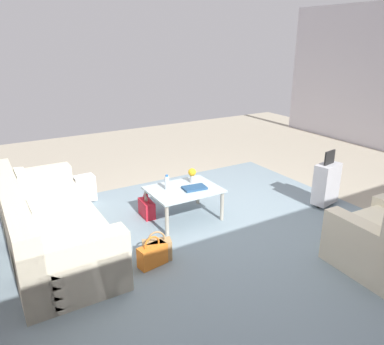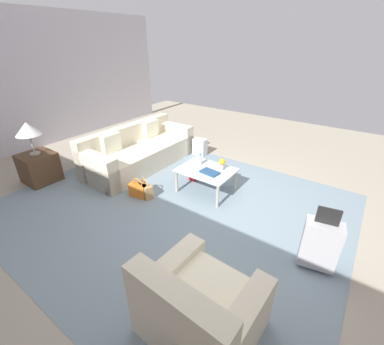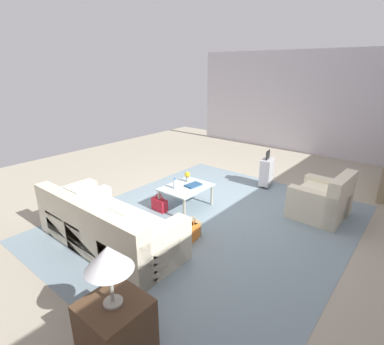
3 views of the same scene
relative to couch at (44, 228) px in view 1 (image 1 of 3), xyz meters
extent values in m
plane|color=#A89E89|center=(-2.20, 0.60, -0.29)|extent=(12.00, 12.00, 0.00)
cube|color=gray|center=(-1.60, 0.80, -0.29)|extent=(5.20, 4.40, 0.01)
cube|color=beige|center=(-0.10, 0.00, -0.07)|extent=(0.99, 2.46, 0.45)
cube|color=beige|center=(0.29, 0.00, 0.12)|extent=(0.22, 2.46, 0.83)
cube|color=beige|center=(-0.10, -1.11, 0.03)|extent=(0.99, 0.24, 0.66)
cube|color=beige|center=(-0.10, 1.11, 0.03)|extent=(0.99, 0.24, 0.66)
cube|color=white|center=(0.13, -0.55, 0.34)|extent=(0.16, 0.40, 0.41)
cube|color=white|center=(0.13, 0.55, 0.34)|extent=(0.15, 0.40, 0.41)
cube|color=beige|center=(-3.10, 2.20, -0.07)|extent=(1.02, 0.92, 0.44)
cube|color=beige|center=(-2.71, 2.18, 0.01)|extent=(0.24, 0.88, 0.60)
cube|color=white|center=(-3.10, 2.15, 0.19)|extent=(0.77, 0.65, 0.08)
cube|color=silver|center=(-1.80, 0.10, 0.13)|extent=(0.94, 0.72, 0.02)
cylinder|color=#ADA899|center=(-2.21, 0.41, -0.09)|extent=(0.05, 0.05, 0.42)
cylinder|color=#ADA899|center=(-1.38, 0.41, -0.09)|extent=(0.05, 0.05, 0.42)
cylinder|color=#ADA899|center=(-2.21, -0.21, -0.09)|extent=(0.05, 0.05, 0.42)
cylinder|color=#ADA899|center=(-1.38, -0.21, -0.09)|extent=(0.05, 0.05, 0.42)
cylinder|color=silver|center=(-1.60, 0.00, 0.24)|extent=(0.06, 0.06, 0.18)
cylinder|color=#2D6BBC|center=(-1.60, 0.00, 0.34)|extent=(0.04, 0.04, 0.02)
cube|color=navy|center=(-1.92, 0.18, 0.16)|extent=(0.33, 0.23, 0.03)
cylinder|color=#B2B7BC|center=(-2.02, -0.05, 0.20)|extent=(0.07, 0.07, 0.10)
sphere|color=gold|center=(-2.02, -0.05, 0.30)|extent=(0.11, 0.11, 0.11)
cube|color=#B7B7BC|center=(-3.80, 0.80, 0.06)|extent=(0.43, 0.29, 0.60)
cube|color=black|center=(-3.80, 0.80, 0.46)|extent=(0.24, 0.07, 0.20)
cylinder|color=black|center=(-3.93, 0.78, -0.27)|extent=(0.03, 0.05, 0.05)
cylinder|color=black|center=(-3.66, 0.82, -0.27)|extent=(0.03, 0.05, 0.05)
cube|color=tan|center=(-1.03, 0.85, -0.17)|extent=(0.35, 0.23, 0.24)
torus|color=tan|center=(-1.03, 0.85, -0.03)|extent=(0.19, 0.08, 0.20)
cube|color=red|center=(-1.38, -0.21, -0.17)|extent=(0.16, 0.33, 0.24)
torus|color=red|center=(-1.38, -0.21, -0.03)|extent=(0.03, 0.20, 0.20)
cube|color=orange|center=(-0.94, 0.92, -0.17)|extent=(0.34, 0.19, 0.24)
torus|color=orange|center=(-0.94, 0.92, -0.03)|extent=(0.20, 0.05, 0.20)
cube|color=white|center=(-0.80, -1.20, -0.09)|extent=(0.31, 0.21, 0.40)
cube|color=white|center=(-0.80, -1.08, -0.17)|extent=(0.21, 0.07, 0.18)
camera|label=1|loc=(0.49, 4.18, 2.05)|focal=35.00mm
camera|label=2|loc=(-3.89, 3.48, 2.15)|focal=24.00mm
camera|label=3|loc=(2.24, 3.54, 2.30)|focal=28.00mm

